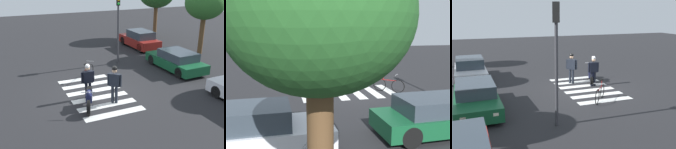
{
  "view_description": "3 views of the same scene",
  "coord_description": "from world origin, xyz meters",
  "views": [
    {
      "loc": [
        11.7,
        -4.37,
        5.72
      ],
      "look_at": [
        -0.03,
        0.85,
        0.92
      ],
      "focal_mm": 43.26,
      "sensor_mm": 36.0,
      "label": 1
    },
    {
      "loc": [
        3.53,
        13.49,
        3.51
      ],
      "look_at": [
        0.77,
        1.08,
        1.2
      ],
      "focal_mm": 43.51,
      "sensor_mm": 36.0,
      "label": 2
    },
    {
      "loc": [
        -12.93,
        6.0,
        4.24
      ],
      "look_at": [
        0.32,
        1.21,
        0.81
      ],
      "focal_mm": 42.17,
      "sensor_mm": 36.0,
      "label": 3
    }
  ],
  "objects": [
    {
      "name": "officer_by_motorcycle",
      "position": [
        1.24,
        0.41,
        1.07
      ],
      "size": [
        0.48,
        0.54,
        1.83
      ],
      "color": "#1E232D",
      "rests_on": "ground_plane"
    },
    {
      "name": "leaning_bicycle",
      "position": [
        -2.17,
        0.27,
        0.39
      ],
      "size": [
        1.33,
        1.17,
        1.02
      ],
      "color": "black",
      "rests_on": "ground_plane"
    },
    {
      "name": "ground_plane",
      "position": [
        0.0,
        0.0,
        0.0
      ],
      "size": [
        60.0,
        60.0,
        0.0
      ],
      "primitive_type": "plane",
      "color": "#232326"
    },
    {
      "name": "officer_on_foot",
      "position": [
        0.26,
        -0.55,
        1.01
      ],
      "size": [
        0.23,
        0.66,
        1.76
      ],
      "color": "black",
      "rests_on": "ground_plane"
    },
    {
      "name": "car_white_van",
      "position": [
        4.26,
        6.08,
        0.64
      ],
      "size": [
        4.26,
        1.93,
        1.36
      ],
      "color": "black",
      "rests_on": "ground_plane"
    },
    {
      "name": "car_green_compact",
      "position": [
        -1.48,
        5.92,
        0.6
      ],
      "size": [
        4.25,
        1.9,
        1.25
      ],
      "color": "black",
      "rests_on": "ground_plane"
    },
    {
      "name": "police_motorcycle",
      "position": [
        1.15,
        -0.81,
        0.47
      ],
      "size": [
        2.12,
        1.02,
        1.06
      ],
      "color": "black",
      "rests_on": "ground_plane"
    },
    {
      "name": "crosswalk_stripes",
      "position": [
        0.0,
        0.0,
        0.0
      ],
      "size": [
        4.95,
        2.86,
        0.01
      ],
      "color": "silver",
      "rests_on": "ground_plane"
    },
    {
      "name": "traffic_light_pole",
      "position": [
        -4.11,
        3.1,
        3.03
      ],
      "size": [
        0.36,
        0.31,
        4.54
      ],
      "color": "#38383D",
      "rests_on": "ground_plane"
    }
  ]
}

